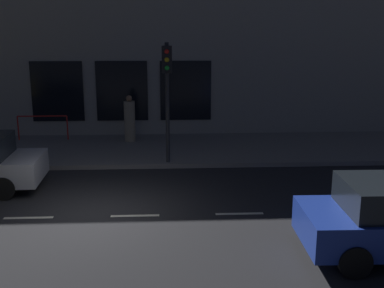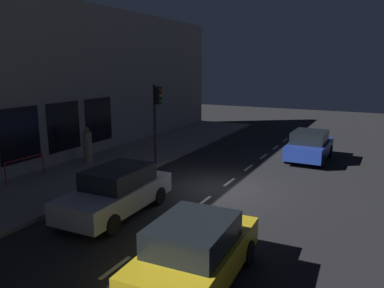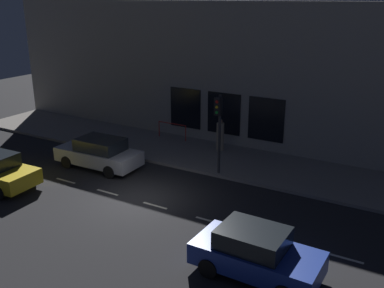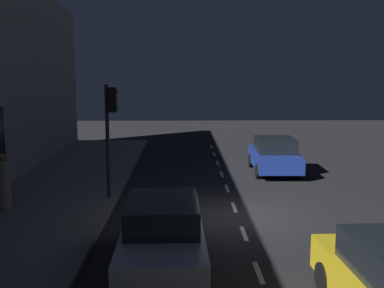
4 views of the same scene
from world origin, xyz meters
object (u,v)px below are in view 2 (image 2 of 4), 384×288
at_px(traffic_light, 157,109).
at_px(pedestrian_0, 88,147).
at_px(parked_car_1, 310,146).
at_px(parked_car_2, 117,191).
at_px(parked_car_0, 195,251).

distance_m(traffic_light, pedestrian_0, 3.98).
xyz_separation_m(parked_car_1, parked_car_2, (4.53, 10.44, 0.00)).
bearing_deg(parked_car_0, traffic_light, 124.58).
xyz_separation_m(traffic_light, parked_car_1, (-6.54, -4.66, -2.09)).
relative_size(parked_car_1, pedestrian_0, 2.24).
relative_size(parked_car_0, pedestrian_0, 2.29).
bearing_deg(parked_car_0, parked_car_2, 146.75).
bearing_deg(traffic_light, pedestrian_0, 24.90).
bearing_deg(parked_car_1, parked_car_2, -112.49).
xyz_separation_m(traffic_light, parked_car_2, (-2.01, 5.78, -2.09)).
distance_m(parked_car_2, pedestrian_0, 6.74).
bearing_deg(parked_car_1, pedestrian_0, -146.75).
height_order(parked_car_0, pedestrian_0, pedestrian_0).
xyz_separation_m(traffic_light, pedestrian_0, (3.17, 1.47, -1.91)).
distance_m(traffic_light, parked_car_2, 6.46).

